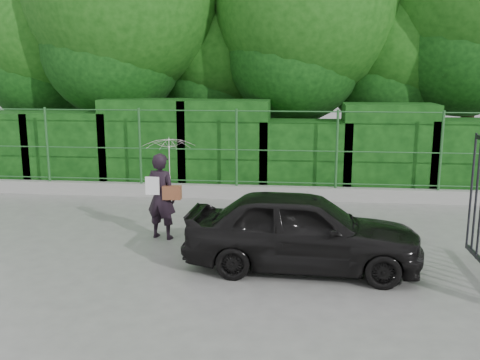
# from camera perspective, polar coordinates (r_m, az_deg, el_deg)

# --- Properties ---
(ground) EXTENTS (80.00, 80.00, 0.00)m
(ground) POSITION_cam_1_polar(r_m,az_deg,el_deg) (8.46, -6.62, -8.98)
(ground) COLOR gray
(kerb) EXTENTS (14.00, 0.25, 0.30)m
(kerb) POSITION_cam_1_polar(r_m,az_deg,el_deg) (12.66, -2.17, -1.22)
(kerb) COLOR #9E9E99
(kerb) RESTS_ON ground
(fence) EXTENTS (14.13, 0.06, 1.80)m
(fence) POSITION_cam_1_polar(r_m,az_deg,el_deg) (12.44, -1.20, 3.48)
(fence) COLOR #255B29
(fence) RESTS_ON kerb
(hedge) EXTENTS (14.20, 1.20, 2.25)m
(hedge) POSITION_cam_1_polar(r_m,az_deg,el_deg) (13.48, -1.73, 3.31)
(hedge) COLOR black
(hedge) RESTS_ON ground
(trees) EXTENTS (17.10, 6.15, 8.08)m
(trees) POSITION_cam_1_polar(r_m,az_deg,el_deg) (15.55, 3.88, 17.72)
(trees) COLOR black
(trees) RESTS_ON ground
(woman) EXTENTS (0.93, 0.93, 1.83)m
(woman) POSITION_cam_1_polar(r_m,az_deg,el_deg) (9.51, -7.84, 0.85)
(woman) COLOR black
(woman) RESTS_ON ground
(car) EXTENTS (3.61, 1.60, 1.21)m
(car) POSITION_cam_1_polar(r_m,az_deg,el_deg) (8.15, 6.66, -5.32)
(car) COLOR black
(car) RESTS_ON ground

